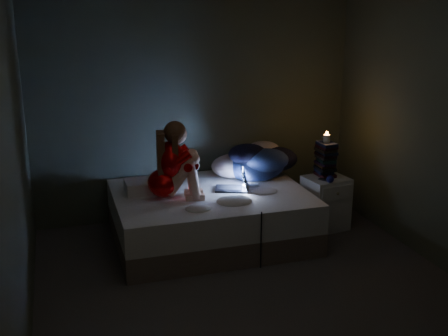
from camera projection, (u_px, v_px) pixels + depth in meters
name	position (u px, v px, depth m)	size (l,w,h in m)	color
floor	(253.00, 290.00, 4.81)	(3.60, 3.80, 0.02)	#383331
wall_back	(196.00, 103.00, 6.18)	(3.60, 0.02, 2.60)	#434B3B
wall_front	(392.00, 235.00, 2.68)	(3.60, 0.02, 2.60)	#434B3B
wall_left	(13.00, 161.00, 3.92)	(0.02, 3.80, 2.60)	#434B3B
wall_right	(447.00, 128.00, 4.94)	(0.02, 3.80, 2.60)	#434B3B
bed	(211.00, 216.00, 5.72)	(1.93, 1.44, 0.53)	beige
pillow	(147.00, 186.00, 5.62)	(0.43, 0.31, 0.12)	silver
woman	(163.00, 161.00, 5.33)	(0.48, 0.31, 0.77)	#8C0300
laptop	(231.00, 179.00, 5.67)	(0.33, 0.23, 0.23)	black
clothes_pile	(255.00, 159.00, 6.04)	(0.69, 0.55, 0.41)	navy
nightstand	(325.00, 203.00, 6.04)	(0.43, 0.38, 0.57)	silver
book_stack	(326.00, 160.00, 5.97)	(0.19, 0.25, 0.36)	black
candle	(327.00, 139.00, 5.91)	(0.07, 0.07, 0.08)	beige
phone	(324.00, 180.00, 5.87)	(0.07, 0.14, 0.01)	black
blue_orb	(328.00, 179.00, 5.78)	(0.08, 0.08, 0.08)	#121459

